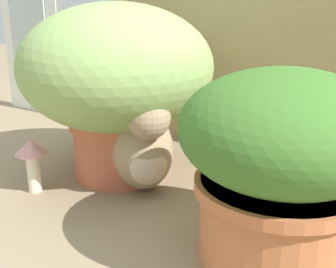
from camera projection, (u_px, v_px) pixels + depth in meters
The scene contains 6 objects.
ground_plane at pixel (122, 201), 1.17m from camera, with size 6.00×6.00×0.00m, color #8C785B.
cardboard_backdrop at pixel (258, 0), 1.36m from camera, with size 1.14×0.03×0.98m, color tan.
grass_planter at pixel (116, 76), 1.25m from camera, with size 0.53×0.53×0.49m.
leafy_planter at pixel (282, 160), 0.86m from camera, with size 0.40×0.40×0.39m.
cat at pixel (142, 145), 1.22m from camera, with size 0.31×0.34×0.32m.
mushroom_ornament_pink at pixel (32, 155), 1.20m from camera, with size 0.09×0.09×0.14m.
Camera 1 is at (0.68, -0.82, 0.53)m, focal length 48.60 mm.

